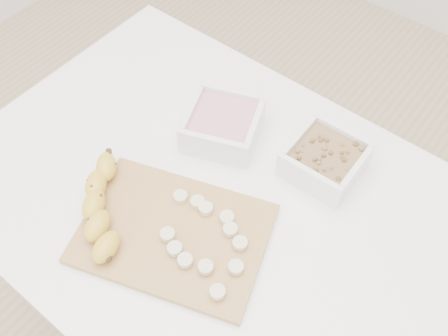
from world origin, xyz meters
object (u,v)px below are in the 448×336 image
Objects in this scene: bowl_yogurt at (223,124)px; bowl_granola at (325,159)px; cutting_board at (174,234)px; banana at (102,208)px; table at (215,222)px.

bowl_yogurt is 1.33× the size of bowl_granola.
cutting_board is (-0.13, -0.29, -0.02)m from bowl_granola.
bowl_granola is 0.62× the size of banana.
bowl_granola is 0.32m from cutting_board.
banana is (-0.12, -0.05, 0.03)m from cutting_board.
banana is at bearing -126.82° from bowl_granola.
bowl_yogurt is 0.25m from cutting_board.
table is 7.24× the size of bowl_granola.
bowl_yogurt reaches higher than table.
table is 0.24m from banana.
bowl_granola is 0.42× the size of cutting_board.
bowl_granola is at bearing 14.54° from bowl_yogurt.
table is at bearing -57.90° from bowl_yogurt.
bowl_yogurt is (-0.08, 0.13, 0.13)m from table.
table is 0.15m from cutting_board.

